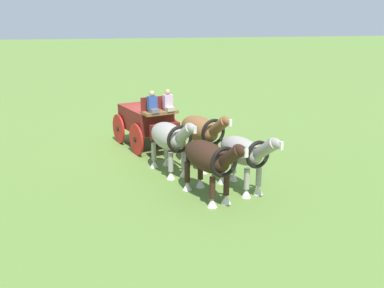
% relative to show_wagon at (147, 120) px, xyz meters
% --- Properties ---
extents(ground_plane, '(220.00, 220.00, 0.00)m').
position_rel_show_wagon_xyz_m(ground_plane, '(-0.16, -0.05, -1.21)').
color(ground_plane, olive).
extents(show_wagon, '(5.58, 2.68, 2.69)m').
position_rel_show_wagon_xyz_m(show_wagon, '(0.00, 0.00, 0.00)').
color(show_wagon, maroon).
rests_on(show_wagon, ground).
extents(draft_horse_rear_near, '(3.13, 1.51, 2.27)m').
position_rel_show_wagon_xyz_m(draft_horse_rear_near, '(3.12, 1.57, 0.18)').
color(draft_horse_rear_near, brown).
rests_on(draft_horse_rear_near, ground).
extents(draft_horse_rear_off, '(2.96, 1.46, 2.18)m').
position_rel_show_wagon_xyz_m(draft_horse_rear_off, '(3.48, 0.32, 0.10)').
color(draft_horse_rear_off, '#9E998E').
rests_on(draft_horse_rear_off, ground).
extents(draft_horse_lead_near, '(2.93, 1.36, 2.13)m').
position_rel_show_wagon_xyz_m(draft_horse_lead_near, '(5.64, 2.30, 0.06)').
color(draft_horse_lead_near, '#9E998E').
rests_on(draft_horse_lead_near, ground).
extents(draft_horse_lead_off, '(3.13, 1.47, 2.15)m').
position_rel_show_wagon_xyz_m(draft_horse_lead_off, '(5.98, 1.04, 0.08)').
color(draft_horse_lead_off, '#331E14').
rests_on(draft_horse_lead_off, ground).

